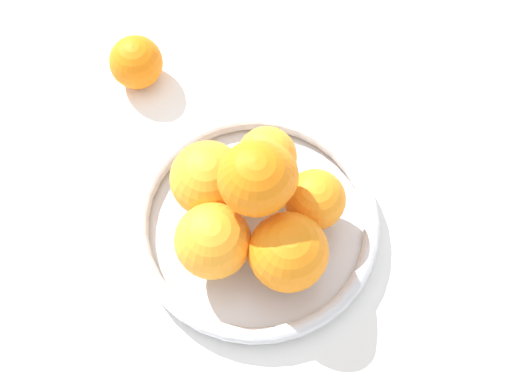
% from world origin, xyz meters
% --- Properties ---
extents(ground_plane, '(4.00, 4.00, 0.00)m').
position_xyz_m(ground_plane, '(0.00, 0.00, 0.00)').
color(ground_plane, white).
extents(fruit_bowl, '(0.27, 0.27, 0.03)m').
position_xyz_m(fruit_bowl, '(0.00, 0.00, 0.02)').
color(fruit_bowl, silver).
rests_on(fruit_bowl, ground_plane).
extents(orange_pile, '(0.19, 0.20, 0.14)m').
position_xyz_m(orange_pile, '(-0.01, -0.00, 0.08)').
color(orange_pile, orange).
rests_on(orange_pile, fruit_bowl).
extents(stray_orange, '(0.07, 0.07, 0.07)m').
position_xyz_m(stray_orange, '(-0.02, 0.25, 0.03)').
color(stray_orange, orange).
rests_on(stray_orange, ground_plane).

